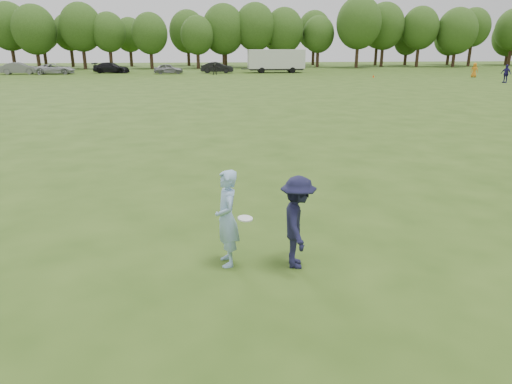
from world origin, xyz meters
TOP-DOWN VIEW (x-y plane):
  - ground at (0.00, 0.00)m, footprint 200.00×200.00m
  - thrower at (-0.44, 0.36)m, footprint 0.52×0.71m
  - defender at (0.82, 0.13)m, footprint 0.77×1.18m
  - player_far_b at (31.05, 39.11)m, footprint 0.84×1.20m
  - player_far_c at (32.49, 47.40)m, footprint 1.00×1.00m
  - player_far_d at (0.74, 56.18)m, footprint 1.59×0.57m
  - car_b at (-25.70, 59.94)m, footprint 4.90×2.21m
  - car_c at (-20.91, 59.69)m, footprint 5.14×2.56m
  - car_d at (-13.78, 61.44)m, footprint 5.24×2.67m
  - car_e at (-5.59, 58.63)m, footprint 4.07×1.83m
  - car_f at (1.17, 59.79)m, footprint 4.72×2.18m
  - field_cone at (20.14, 48.74)m, footprint 0.28×0.28m
  - disc_in_play at (-0.13, 0.15)m, footprint 0.31×0.31m
  - cargo_trailer at (9.59, 59.66)m, footprint 9.00×2.75m
  - treeline at (2.81, 76.90)m, footprint 130.35×18.39m

SIDE VIEW (x-z plane):
  - ground at x=0.00m, z-range 0.00..0.00m
  - field_cone at x=20.14m, z-range 0.00..0.30m
  - car_e at x=-5.59m, z-range 0.00..1.36m
  - car_c at x=-20.91m, z-range 0.00..1.40m
  - car_d at x=-13.78m, z-range 0.00..1.46m
  - car_f at x=1.17m, z-range 0.00..1.50m
  - car_b at x=-25.70m, z-range 0.00..1.56m
  - player_far_d at x=0.74m, z-range 0.00..1.69m
  - defender at x=0.82m, z-range 0.00..1.72m
  - player_far_c at x=32.49m, z-range 0.00..1.75m
  - thrower at x=-0.44m, z-range 0.00..1.81m
  - player_far_b at x=31.05m, z-range 0.00..1.89m
  - disc_in_play at x=-0.13m, z-range 0.94..1.00m
  - cargo_trailer at x=9.59m, z-range 0.18..3.38m
  - treeline at x=2.81m, z-range 0.39..12.13m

